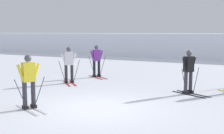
# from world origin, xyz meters

# --- Properties ---
(ground_plane) EXTENTS (120.00, 120.00, 0.00)m
(ground_plane) POSITION_xyz_m (0.00, 0.00, 0.00)
(ground_plane) COLOR white
(far_snow_ridge) EXTENTS (80.00, 6.69, 2.24)m
(far_snow_ridge) POSITION_xyz_m (0.00, 21.76, 1.12)
(far_snow_ridge) COLOR white
(far_snow_ridge) RESTS_ON ground
(skier_yellow) EXTENTS (1.61, 0.99, 1.71)m
(skier_yellow) POSITION_xyz_m (-1.85, -1.09, 0.92)
(skier_yellow) COLOR silver
(skier_yellow) RESTS_ON ground
(skier_white) EXTENTS (1.42, 1.37, 1.71)m
(skier_white) POSITION_xyz_m (-3.62, 3.44, 0.92)
(skier_white) COLOR red
(skier_white) RESTS_ON ground
(skier_purple) EXTENTS (1.54, 1.19, 1.71)m
(skier_purple) POSITION_xyz_m (-3.45, 5.69, 0.92)
(skier_purple) COLOR red
(skier_purple) RESTS_ON ground
(skier_black) EXTENTS (1.60, 1.05, 1.71)m
(skier_black) POSITION_xyz_m (1.97, 3.61, 0.92)
(skier_black) COLOR black
(skier_black) RESTS_ON ground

